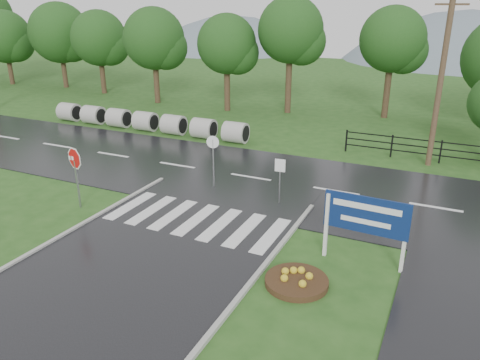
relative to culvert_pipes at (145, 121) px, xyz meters
The scene contains 14 objects.
ground 17.76m from the culvert_pipes, 57.69° to the right, with size 120.00×120.00×0.00m, color #254F1A.
main_road 10.74m from the culvert_pipes, 27.80° to the right, with size 90.00×8.00×0.04m, color black.
walkway 21.09m from the culvert_pipes, 31.45° to the right, with size 2.20×11.00×0.04m, color black.
crosswalk 13.79m from the culvert_pipes, 46.51° to the right, with size 6.50×2.80×0.02m.
fence_west 17.26m from the culvert_pipes, ahead, with size 9.58×0.08×1.20m.
hills 54.12m from the culvert_pipes, 75.45° to the left, with size 102.00×48.00×48.00m.
treeline 13.83m from the culvert_pipes, 40.64° to the left, with size 83.20×5.20×10.00m.
culvert_pipes is the anchor object (origin of this frame).
stop_sign 11.92m from the culvert_pipes, 66.62° to the right, with size 1.13×0.32×2.63m.
estate_billboard 18.85m from the culvert_pipes, 33.65° to the right, with size 2.57×0.18×2.25m.
flower_bed 18.88m from the culvert_pipes, 41.10° to the right, with size 1.84×1.84×0.37m.
reg_sign_small 13.79m from the culvert_pipes, 31.64° to the right, with size 0.42×0.07×1.90m.
reg_sign_round 10.86m from the culvert_pipes, 38.46° to the right, with size 0.53×0.16×2.34m.
utility_pole_east 17.14m from the culvert_pipes, ahead, with size 1.42×0.47×8.17m.
Camera 1 is at (8.17, -8.53, 7.63)m, focal length 35.00 mm.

